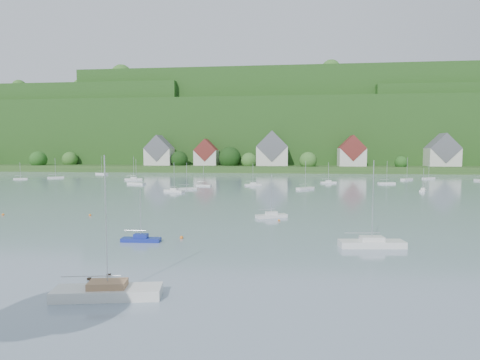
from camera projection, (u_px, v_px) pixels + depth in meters
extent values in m
cube|color=#254A1B|center=(264.00, 167.00, 217.44)|extent=(600.00, 60.00, 3.00)
cube|color=#204516|center=(269.00, 138.00, 290.37)|extent=(620.00, 160.00, 40.00)
cube|color=#204516|center=(65.00, 133.00, 291.44)|extent=(200.00, 120.00, 52.00)
cube|color=#204516|center=(282.00, 126.00, 283.73)|extent=(240.00, 130.00, 60.00)
sphere|color=#346926|center=(70.00, 159.00, 220.37)|extent=(8.61, 8.61, 8.61)
sphere|color=#235218|center=(38.00, 160.00, 210.72)|extent=(9.03, 9.03, 9.03)
sphere|color=#346926|center=(249.00, 161.00, 201.88)|extent=(8.19, 8.19, 8.19)
sphere|color=#346926|center=(165.00, 161.00, 208.99)|extent=(6.49, 6.49, 6.49)
sphere|color=#346926|center=(353.00, 158.00, 204.11)|extent=(12.16, 12.16, 12.16)
sphere|color=#346926|center=(308.00, 161.00, 194.73)|extent=(8.73, 8.73, 8.73)
sphere|color=black|center=(179.00, 160.00, 207.83)|extent=(9.32, 9.32, 9.32)
sphere|color=#235218|center=(401.00, 162.00, 191.68)|extent=(6.24, 6.24, 6.24)
sphere|color=black|center=(437.00, 161.00, 202.03)|extent=(8.16, 8.16, 8.16)
sphere|color=black|center=(230.00, 158.00, 205.35)|extent=(11.92, 11.92, 11.92)
sphere|color=#346926|center=(81.00, 87.00, 254.86)|extent=(10.52, 10.52, 10.52)
sphere|color=#235218|center=(152.00, 94.00, 285.32)|extent=(10.29, 10.29, 10.29)
sphere|color=black|center=(11.00, 95.00, 291.72)|extent=(10.31, 10.31, 10.31)
sphere|color=black|center=(7.00, 90.00, 265.67)|extent=(8.14, 8.14, 8.14)
sphere|color=#346926|center=(31.00, 96.00, 294.92)|extent=(7.15, 7.15, 7.15)
sphere|color=black|center=(169.00, 92.00, 271.97)|extent=(7.18, 7.18, 7.18)
sphere|color=#346926|center=(19.00, 87.00, 252.23)|extent=(8.89, 8.89, 8.89)
sphere|color=black|center=(4.00, 94.00, 288.02)|extent=(9.97, 9.97, 9.97)
sphere|color=#235218|center=(327.00, 76.00, 263.24)|extent=(12.83, 12.83, 12.83)
sphere|color=#346926|center=(207.00, 76.00, 259.16)|extent=(8.18, 8.18, 8.18)
sphere|color=#235218|center=(271.00, 84.00, 291.80)|extent=(12.73, 12.73, 12.73)
sphere|color=#235218|center=(400.00, 72.00, 248.10)|extent=(11.50, 11.50, 11.50)
sphere|color=#235218|center=(354.00, 80.00, 280.60)|extent=(14.65, 14.65, 14.65)
sphere|color=#346926|center=(331.00, 69.00, 239.74)|extent=(11.95, 11.95, 11.95)
sphere|color=#235218|center=(464.00, 70.00, 238.32)|extent=(9.76, 9.76, 9.76)
sphere|color=#346926|center=(205.00, 85.00, 291.79)|extent=(7.07, 7.07, 7.07)
sphere|color=black|center=(262.00, 76.00, 256.33)|extent=(8.21, 8.21, 8.21)
sphere|color=#346926|center=(237.00, 81.00, 281.95)|extent=(12.24, 12.24, 12.24)
sphere|color=#346926|center=(453.00, 71.00, 243.22)|extent=(9.00, 9.00, 9.00)
sphere|color=#346926|center=(122.00, 75.00, 258.88)|extent=(13.65, 13.65, 13.65)
sphere|color=#235218|center=(421.00, 77.00, 259.55)|extent=(8.03, 8.03, 8.03)
sphere|color=#346926|center=(420.00, 93.00, 260.82)|extent=(14.97, 14.97, 14.97)
sphere|color=#235218|center=(387.00, 95.00, 260.73)|extent=(9.78, 9.78, 9.78)
sphere|color=#235218|center=(453.00, 93.00, 255.16)|extent=(12.02, 12.02, 12.02)
sphere|color=#346926|center=(424.00, 92.00, 250.00)|extent=(9.48, 9.48, 9.48)
sphere|color=#235218|center=(212.00, 106.00, 280.27)|extent=(12.01, 12.01, 12.01)
sphere|color=black|center=(452.00, 101.00, 253.35)|extent=(15.08, 15.08, 15.08)
sphere|color=#346926|center=(427.00, 104.00, 269.98)|extent=(15.99, 15.99, 15.99)
sphere|color=black|center=(264.00, 106.00, 286.27)|extent=(15.72, 15.72, 15.72)
sphere|color=#235218|center=(284.00, 107.00, 280.52)|extent=(10.54, 10.54, 10.54)
sphere|color=#235218|center=(41.00, 114.00, 333.08)|extent=(8.18, 8.18, 8.18)
sphere|color=black|center=(54.00, 113.00, 322.24)|extent=(8.74, 8.74, 8.74)
sphere|color=black|center=(19.00, 109.00, 302.97)|extent=(15.38, 15.38, 15.38)
cube|color=beige|center=(159.00, 157.00, 210.05)|extent=(14.00, 10.00, 9.00)
cube|color=#58595F|center=(159.00, 148.00, 209.71)|extent=(14.00, 10.40, 14.00)
cube|color=beige|center=(206.00, 158.00, 209.37)|extent=(12.00, 9.00, 8.00)
cube|color=maroon|center=(206.00, 150.00, 209.06)|extent=(12.00, 9.36, 12.00)
cube|color=beige|center=(272.00, 156.00, 204.51)|extent=(16.00, 11.00, 10.00)
cube|color=#58595F|center=(272.00, 146.00, 204.13)|extent=(16.00, 11.44, 16.00)
cube|color=beige|center=(352.00, 157.00, 198.24)|extent=(13.00, 10.00, 9.00)
cube|color=maroon|center=(352.00, 148.00, 197.89)|extent=(13.00, 10.40, 13.00)
cube|color=beige|center=(442.00, 157.00, 197.33)|extent=(15.00, 10.00, 9.00)
cube|color=#58595F|center=(442.00, 148.00, 196.99)|extent=(15.00, 10.40, 15.00)
cube|color=navy|center=(141.00, 240.00, 47.73)|extent=(4.77, 1.51, 0.47)
cube|color=navy|center=(141.00, 236.00, 47.70)|extent=(1.69, 0.99, 0.50)
cylinder|color=silver|center=(141.00, 214.00, 47.49)|extent=(0.10, 0.10, 5.90)
cylinder|color=silver|center=(135.00, 230.00, 47.69)|extent=(2.60, 0.19, 0.08)
cube|color=silver|center=(108.00, 293.00, 29.59)|extent=(8.22, 3.59, 0.80)
cube|color=#A87D56|center=(108.00, 284.00, 29.54)|extent=(3.02, 2.02, 0.50)
cylinder|color=silver|center=(106.00, 222.00, 29.18)|extent=(0.10, 0.10, 9.95)
cylinder|color=silver|center=(91.00, 276.00, 29.41)|extent=(4.32, 0.85, 0.08)
cube|color=silver|center=(271.00, 216.00, 64.74)|extent=(5.36, 3.51, 0.52)
cube|color=silver|center=(271.00, 213.00, 64.70)|extent=(2.09, 1.69, 0.50)
cylinder|color=silver|center=(272.00, 195.00, 64.47)|extent=(0.10, 0.10, 6.54)
cylinder|color=silver|center=(267.00, 209.00, 64.41)|extent=(2.65, 1.27, 0.08)
cube|color=silver|center=(372.00, 244.00, 45.11)|extent=(7.56, 2.87, 0.74)
cube|color=silver|center=(372.00, 238.00, 45.06)|extent=(2.73, 1.72, 0.50)
cylinder|color=silver|center=(373.00, 201.00, 44.73)|extent=(0.10, 0.10, 9.22)
cylinder|color=silver|center=(362.00, 233.00, 45.01)|extent=(4.04, 0.53, 0.08)
sphere|color=orange|center=(181.00, 239.00, 49.38)|extent=(0.47, 0.47, 0.47)
sphere|color=white|center=(135.00, 239.00, 49.20)|extent=(0.41, 0.41, 0.41)
sphere|color=orange|center=(279.00, 221.00, 61.54)|extent=(0.40, 0.40, 0.40)
sphere|color=orange|center=(90.00, 216.00, 66.50)|extent=(0.42, 0.42, 0.42)
sphere|color=orange|center=(3.00, 215.00, 66.98)|extent=(0.43, 0.43, 0.43)
ellipsoid|color=black|center=(89.00, 279.00, 33.66)|extent=(0.41, 0.26, 0.26)
sphere|color=black|center=(91.00, 278.00, 33.63)|extent=(0.11, 0.11, 0.11)
ellipsoid|color=black|center=(109.00, 275.00, 34.72)|extent=(0.41, 0.26, 0.26)
sphere|color=black|center=(110.00, 274.00, 34.69)|extent=(0.11, 0.11, 0.11)
cube|color=silver|center=(305.00, 188.00, 111.34)|extent=(5.36, 5.38, 0.59)
cylinder|color=silver|center=(305.00, 174.00, 111.03)|extent=(0.10, 0.10, 7.42)
cylinder|color=silver|center=(303.00, 184.00, 110.69)|extent=(2.36, 2.37, 0.08)
cube|color=silver|center=(134.00, 179.00, 145.29)|extent=(6.67, 2.94, 0.65)
cube|color=silver|center=(134.00, 178.00, 145.25)|extent=(2.45, 1.65, 0.50)
cylinder|color=silver|center=(134.00, 167.00, 144.96)|extent=(0.10, 0.10, 8.06)
cylinder|color=silver|center=(131.00, 176.00, 145.13)|extent=(3.50, 0.72, 0.08)
cube|color=silver|center=(21.00, 179.00, 149.37)|extent=(4.83, 3.31, 0.47)
cylinder|color=silver|center=(20.00, 170.00, 149.13)|extent=(0.10, 0.10, 5.92)
cylinder|color=silver|center=(18.00, 176.00, 149.04)|extent=(2.36, 1.24, 0.08)
cube|color=silver|center=(407.00, 179.00, 145.75)|extent=(5.50, 5.60, 0.61)
cylinder|color=silver|center=(407.00, 168.00, 145.44)|extent=(0.10, 0.10, 7.67)
cylinder|color=silver|center=(406.00, 176.00, 145.08)|extent=(2.40, 2.48, 0.08)
cube|color=silver|center=(423.00, 190.00, 105.78)|extent=(3.19, 4.80, 0.47)
cube|color=silver|center=(423.00, 189.00, 105.74)|extent=(1.53, 1.88, 0.50)
cylinder|color=silver|center=(423.00, 179.00, 105.54)|extent=(0.10, 0.10, 5.86)
cylinder|color=silver|center=(423.00, 186.00, 105.10)|extent=(1.17, 2.37, 0.08)
cube|color=silver|center=(204.00, 185.00, 120.96)|extent=(4.77, 1.85, 0.46)
cylinder|color=silver|center=(203.00, 175.00, 120.72)|extent=(0.10, 0.10, 5.81)
cylinder|color=silver|center=(201.00, 182.00, 121.03)|extent=(2.55, 0.38, 0.08)
cube|color=silver|center=(187.00, 189.00, 110.53)|extent=(5.58, 4.26, 0.56)
cylinder|color=silver|center=(187.00, 175.00, 110.24)|extent=(0.10, 0.10, 6.98)
cylinder|color=silver|center=(184.00, 185.00, 110.08)|extent=(2.66, 1.68, 0.08)
cube|color=silver|center=(253.00, 185.00, 122.94)|extent=(5.31, 3.11, 0.51)
cube|color=silver|center=(253.00, 183.00, 122.90)|extent=(2.03, 1.56, 0.50)
cylinder|color=silver|center=(253.00, 174.00, 122.68)|extent=(0.10, 0.10, 6.41)
cylinder|color=silver|center=(251.00, 181.00, 122.67)|extent=(2.67, 1.04, 0.08)
cube|color=silver|center=(56.00, 177.00, 155.37)|extent=(5.68, 4.96, 0.59)
cylinder|color=silver|center=(55.00, 167.00, 155.07)|extent=(0.10, 0.10, 7.40)
cylinder|color=silver|center=(53.00, 174.00, 154.81)|extent=(2.61, 2.07, 0.08)
cube|color=silver|center=(136.00, 183.00, 127.22)|extent=(6.35, 3.36, 0.61)
cylinder|color=silver|center=(136.00, 171.00, 126.91)|extent=(0.10, 0.10, 7.64)
cylinder|color=silver|center=(134.00, 180.00, 127.48)|extent=(3.25, 1.02, 0.08)
cube|color=silver|center=(174.00, 191.00, 103.83)|extent=(6.04, 3.75, 0.59)
cube|color=silver|center=(174.00, 189.00, 103.79)|extent=(2.33, 1.84, 0.50)
cylinder|color=silver|center=(174.00, 176.00, 103.53)|extent=(0.10, 0.10, 7.32)
cylinder|color=silver|center=(172.00, 186.00, 104.16)|extent=(3.01, 1.30, 0.08)
cube|color=silver|center=(429.00, 178.00, 150.87)|extent=(5.62, 4.49, 0.57)
cylinder|color=silver|center=(429.00, 168.00, 150.57)|extent=(0.10, 0.10, 7.12)
cylinder|color=silver|center=(427.00, 175.00, 150.38)|extent=(2.65, 1.81, 0.08)
cylinder|color=silver|center=(480.00, 177.00, 140.69)|extent=(1.16, 3.16, 0.08)
cube|color=silver|center=(328.00, 182.00, 131.90)|extent=(5.37, 2.48, 0.52)
cube|color=silver|center=(328.00, 181.00, 131.86)|extent=(1.98, 1.37, 0.50)
cylinder|color=silver|center=(328.00, 172.00, 131.63)|extent=(0.10, 0.10, 6.48)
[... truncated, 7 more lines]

